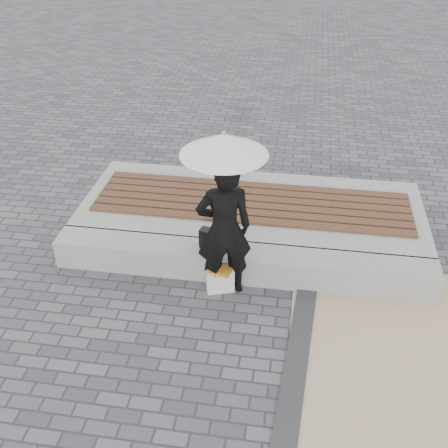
{
  "coord_description": "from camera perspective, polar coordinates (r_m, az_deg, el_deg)",
  "views": [
    {
      "loc": [
        0.64,
        -3.97,
        4.53
      ],
      "look_at": [
        -0.18,
        1.29,
        1.0
      ],
      "focal_mm": 43.04,
      "sensor_mm": 36.0,
      "label": 1
    }
  ],
  "objects": [
    {
      "name": "canvas_tote",
      "position": [
        6.84,
        -0.39,
        -5.9
      ],
      "size": [
        0.37,
        0.24,
        0.36
      ],
      "primitive_type": "cube",
      "rotation": [
        0.0,
        0.0,
        0.31
      ],
      "color": "silver",
      "rests_on": "ground"
    },
    {
      "name": "woman",
      "position": [
        6.43,
        -0.0,
        -0.54
      ],
      "size": [
        0.78,
        0.63,
        1.86
      ],
      "primitive_type": "imported",
      "rotation": [
        0.0,
        0.0,
        3.44
      ],
      "color": "black",
      "rests_on": "ground"
    },
    {
      "name": "timber_decking",
      "position": [
        7.95,
        2.99,
        2.35
      ],
      "size": [
        4.6,
        1.2,
        0.04
      ],
      "primitive_type": null,
      "color": "brown",
      "rests_on": "timber_platform"
    },
    {
      "name": "parasol",
      "position": [
        5.88,
        -0.0,
        8.48
      ],
      "size": [
        0.99,
        0.99,
        1.26
      ],
      "rotation": [
        0.0,
        0.0,
        0.4
      ],
      "color": "silver",
      "rests_on": "ground"
    },
    {
      "name": "seating_ledge",
      "position": [
        7.08,
        1.86,
        -4.15
      ],
      "size": [
        5.0,
        0.45,
        0.4
      ],
      "primitive_type": "cube",
      "color": "gray",
      "rests_on": "ground"
    },
    {
      "name": "ground",
      "position": [
        6.06,
        -0.18,
        -14.85
      ],
      "size": [
        80.0,
        80.0,
        0.0
      ],
      "primitive_type": "plane",
      "color": "#535358",
      "rests_on": "ground"
    },
    {
      "name": "magazine",
      "position": [
        6.69,
        -0.47,
        -4.93
      ],
      "size": [
        0.34,
        0.28,
        0.01
      ],
      "primitive_type": "cube",
      "rotation": [
        0.0,
        0.0,
        -0.19
      ],
      "color": "red",
      "rests_on": "canvas_tote"
    },
    {
      "name": "handbag",
      "position": [
        6.93,
        -1.05,
        -1.69
      ],
      "size": [
        0.4,
        0.22,
        0.27
      ],
      "primitive_type": "cube",
      "rotation": [
        0.0,
        0.0,
        -0.25
      ],
      "color": "black",
      "rests_on": "seating_ledge"
    },
    {
      "name": "edging_band",
      "position": [
        5.69,
        6.9,
        -19.22
      ],
      "size": [
        0.61,
        5.2,
        0.04
      ],
      "primitive_type": "cube",
      "rotation": [
        0.0,
        0.0,
        -0.07
      ],
      "color": "#2F2F31",
      "rests_on": "ground"
    },
    {
      "name": "timber_platform",
      "position": [
        8.06,
        2.94,
        1.01
      ],
      "size": [
        5.0,
        2.0,
        0.4
      ],
      "primitive_type": "cube",
      "color": "gray",
      "rests_on": "ground"
    }
  ]
}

